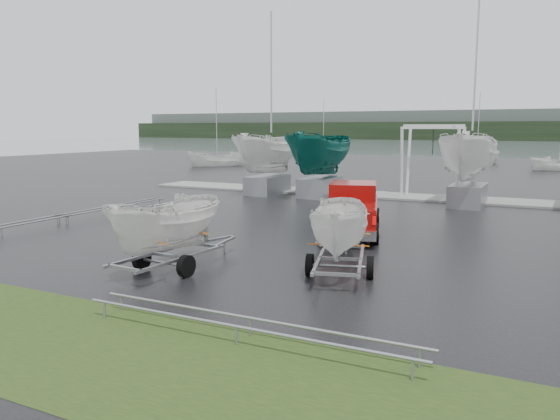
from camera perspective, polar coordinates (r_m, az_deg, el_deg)
The scene contains 19 objects.
ground_plane at distance 20.37m, azimuth -0.10°, elevation -2.54°, with size 120.00×120.00×0.00m, color black.
lake at distance 118.29m, azimuth 22.20°, elevation 6.02°, with size 300.00×300.00×0.00m, color slate.
grass_verge at distance 11.94m, azimuth -24.91°, elevation -11.43°, with size 40.00×40.00×0.00m, color #1F3113.
dock at distance 32.38m, azimuth 10.23°, elevation 1.55°, with size 30.00×3.00×0.12m, color gray.
treeline at distance 188.10m, azimuth 23.91°, elevation 7.55°, with size 300.00×8.00×6.00m, color black.
far_hill at distance 196.10m, azimuth 24.06°, elevation 8.14°, with size 300.00×6.00×10.00m, color #4C5651.
pickup_truck at distance 20.80m, azimuth 7.55°, elevation 0.28°, with size 3.32×5.81×1.83m.
trailer_hitched at distance 14.43m, azimuth 6.44°, elevation 2.69°, with size 2.13×3.79×4.52m.
trailer_parked at distance 15.02m, azimuth -11.85°, elevation 3.14°, with size 1.82×3.67×4.69m.
boat_hoist at distance 31.47m, azimuth 15.66°, elevation 5.96°, with size 3.30×2.18×4.12m.
keelboat_0 at distance 32.63m, azimuth -1.32°, elevation 8.62°, with size 2.49×3.20×10.66m.
keelboat_1 at distance 31.42m, azimuth 4.25°, elevation 8.90°, with size 2.59×3.20×7.99m.
keelboat_2 at distance 29.12m, azimuth 19.38°, elevation 8.59°, with size 2.63×3.20×10.80m.
mast_rack_0 at distance 26.28m, azimuth -16.92°, elevation 0.37°, with size 0.56×6.50×0.06m.
mast_rack_2 at distance 10.36m, azimuth -3.83°, elevation -11.63°, with size 7.00×0.56×0.06m.
moored_boat_0 at distance 57.56m, azimuth -6.57°, elevation 4.60°, with size 3.44×3.44×11.20m.
moored_boat_1 at distance 67.91m, azimuth 19.85°, elevation 4.74°, with size 3.60×3.60×11.34m.
moored_boat_2 at distance 57.85m, azimuth 27.12°, elevation 3.74°, with size 3.15×3.14×10.98m.
moored_boat_4 at distance 79.14m, azimuth 4.54°, elevation 5.69°, with size 3.77×3.75×11.59m.
Camera 1 is at (8.92, -17.89, 3.92)m, focal length 35.00 mm.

